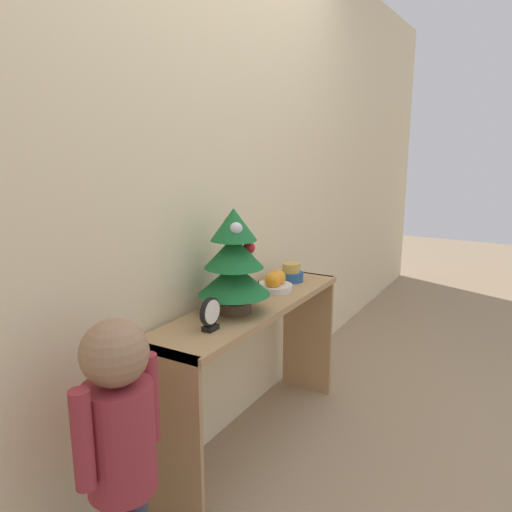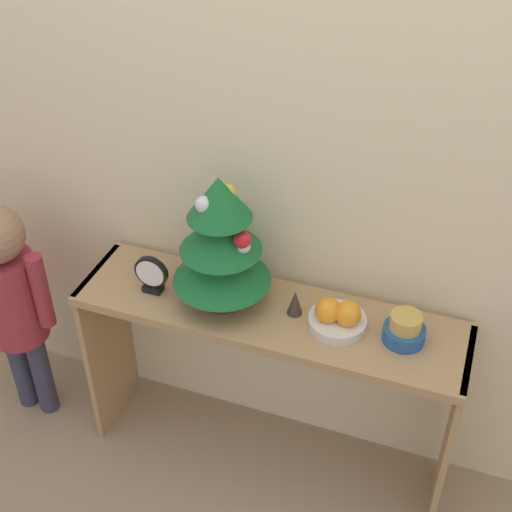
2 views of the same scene
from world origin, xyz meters
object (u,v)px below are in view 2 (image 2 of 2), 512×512
Objects in this scene: fruit_bowl at (338,317)px; child_figure at (10,292)px; singing_bowl at (405,330)px; desk_clock at (151,275)px; mini_tree at (221,242)px; figurine at (295,302)px.

child_figure is at bearing -175.68° from fruit_bowl.
singing_bowl is 0.80m from desk_clock.
mini_tree is 5.18× the size of figurine.
desk_clock reaches higher than singing_bowl.
singing_bowl is at bearing 4.03° from child_figure.
desk_clock is (-0.23, -0.04, -0.16)m from mini_tree.
fruit_bowl is at bearing 0.27° from mini_tree.
figurine is 1.02m from child_figure.
figurine is at bearing 3.82° from mini_tree.
fruit_bowl is at bearing -177.61° from singing_bowl.
mini_tree is 3.39× the size of desk_clock.
singing_bowl is at bearing 2.39° from fruit_bowl.
fruit_bowl is 0.19× the size of child_figure.
mini_tree is at bearing 6.26° from child_figure.
child_figure reaches higher than figurine.
desk_clock is (-0.80, -0.05, 0.02)m from singing_bowl.
mini_tree is 0.49× the size of child_figure.
desk_clock is (-0.60, -0.04, 0.03)m from fruit_bowl.
child_figure reaches higher than singing_bowl.
singing_bowl reaches higher than figurine.
mini_tree is at bearing -176.18° from figurine.
child_figure is (-1.14, -0.09, -0.16)m from fruit_bowl.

